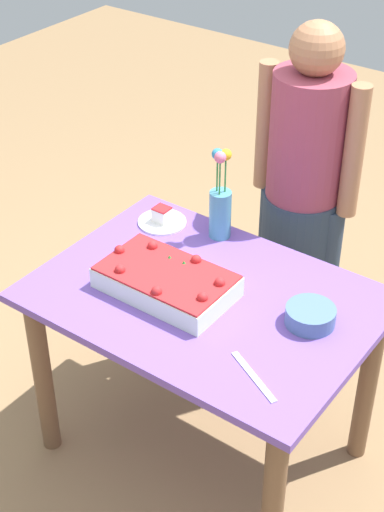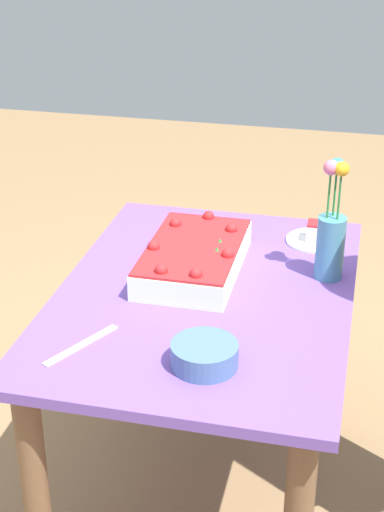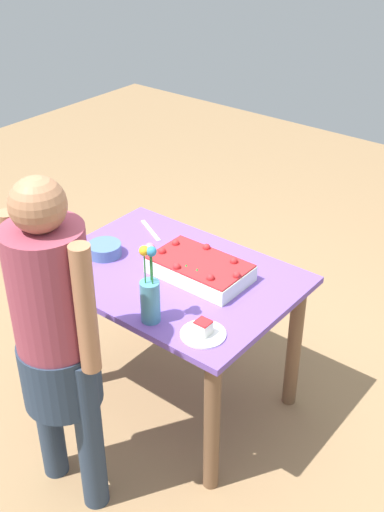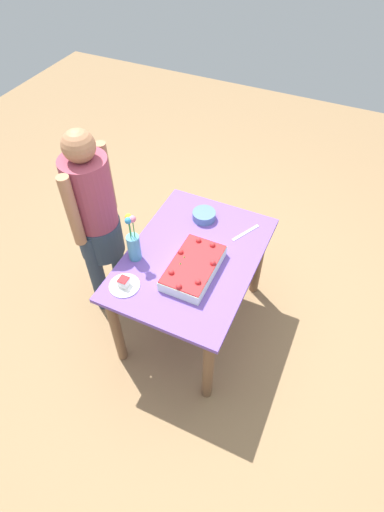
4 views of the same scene
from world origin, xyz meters
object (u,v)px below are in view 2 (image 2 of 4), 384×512
object	(u,v)px
sheet_cake	(194,257)
flower_vase	(331,236)
fruit_bowl	(204,355)
serving_plate_with_slice	(316,237)
cake_knife	(81,345)

from	to	relation	value
sheet_cake	flower_vase	size ratio (longest dim) A/B	1.26
flower_vase	fruit_bowl	world-z (taller)	flower_vase
sheet_cake	fruit_bowl	world-z (taller)	sheet_cake
fruit_bowl	flower_vase	bearing A→B (deg)	-25.75
fruit_bowl	serving_plate_with_slice	bearing A→B (deg)	-14.59
sheet_cake	cake_knife	xyz separation A→B (m)	(-0.46, 0.18, -0.04)
sheet_cake	cake_knife	distance (m)	0.50
fruit_bowl	cake_knife	bearing A→B (deg)	87.69
sheet_cake	serving_plate_with_slice	bearing A→B (deg)	-50.20
sheet_cake	fruit_bowl	xyz separation A→B (m)	(-0.47, -0.14, -0.01)
cake_knife	flower_vase	size ratio (longest dim) A/B	0.66
flower_vase	fruit_bowl	size ratio (longest dim) A/B	2.20
cake_knife	flower_vase	world-z (taller)	flower_vase
fruit_bowl	sheet_cake	bearing A→B (deg)	16.00
serving_plate_with_slice	flower_vase	world-z (taller)	flower_vase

